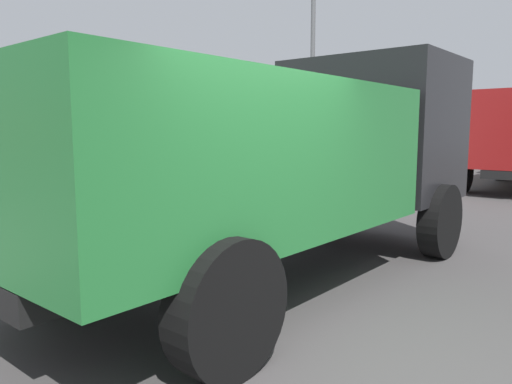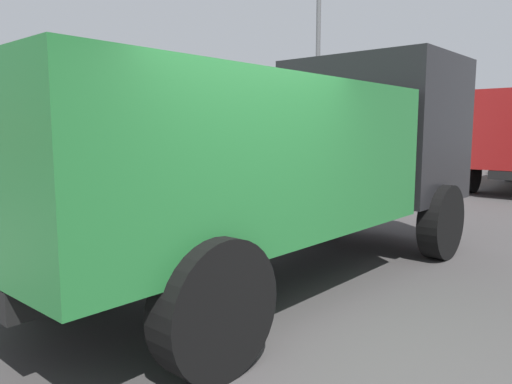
# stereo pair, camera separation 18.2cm
# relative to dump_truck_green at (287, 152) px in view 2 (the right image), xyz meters

# --- Properties ---
(ground_plane) EXTENTS (80.00, 80.00, 0.00)m
(ground_plane) POSITION_rel_dump_truck_green_xyz_m (-1.98, -1.77, -1.61)
(ground_plane) COLOR #423F3F
(dump_truck_green) EXTENTS (7.09, 3.02, 3.00)m
(dump_truck_green) POSITION_rel_dump_truck_green_xyz_m (0.00, 0.00, 0.00)
(dump_truck_green) COLOR #237033
(dump_truck_green) RESTS_ON ground
(street_light_pole) EXTENTS (0.12, 0.12, 6.59)m
(street_light_pole) POSITION_rel_dump_truck_green_xyz_m (6.17, 3.38, 1.83)
(street_light_pole) COLOR #595B5E
(street_light_pole) RESTS_ON sidewalk_curb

